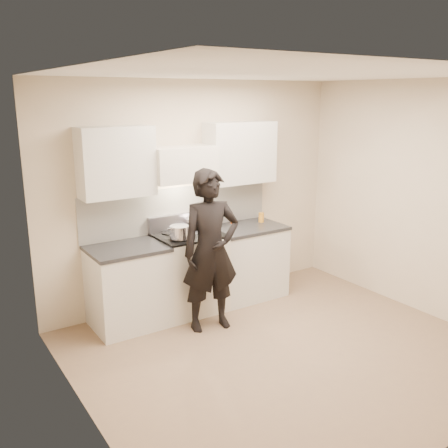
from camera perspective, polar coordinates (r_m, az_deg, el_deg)
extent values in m
plane|color=#80674B|center=(5.25, 6.98, -14.23)|extent=(4.00, 4.00, 0.00)
cube|color=beige|center=(6.15, -3.14, 3.58)|extent=(4.00, 0.04, 2.70)
cube|color=beige|center=(3.81, -16.13, -3.88)|extent=(0.04, 3.50, 2.70)
cube|color=beige|center=(6.22, 21.69, 2.68)|extent=(0.04, 3.50, 2.70)
cube|color=white|center=(4.61, 8.05, 16.55)|extent=(4.00, 3.50, 0.02)
cube|color=white|center=(6.06, -5.11, 1.78)|extent=(2.50, 0.02, 0.53)
cube|color=#A09DAC|center=(6.04, -5.33, 0.22)|extent=(0.76, 0.08, 0.20)
cube|color=silver|center=(5.77, -4.79, 6.85)|extent=(0.76, 0.40, 0.40)
cylinder|color=silver|center=(5.64, -3.88, 4.84)|extent=(0.66, 0.02, 0.02)
cube|color=silver|center=(6.23, 1.84, 8.15)|extent=(0.90, 0.33, 0.75)
cube|color=silver|center=(5.47, -12.24, 6.94)|extent=(0.80, 0.33, 0.75)
cube|color=beige|center=(6.25, -1.97, 1.42)|extent=(0.08, 0.01, 0.12)
cube|color=silver|center=(5.98, -3.96, -5.63)|extent=(0.76, 0.65, 0.92)
cube|color=black|center=(5.83, -4.04, -1.28)|extent=(0.76, 0.65, 0.02)
cube|color=#B9B9C3|center=(6.00, -3.27, -0.66)|extent=(0.36, 0.34, 0.01)
cylinder|color=silver|center=(5.63, -2.54, -3.45)|extent=(0.62, 0.02, 0.02)
cylinder|color=black|center=(5.62, -4.90, -1.71)|extent=(0.18, 0.18, 0.01)
cylinder|color=black|center=(5.79, -1.76, -1.17)|extent=(0.18, 0.18, 0.01)
cylinder|color=black|center=(5.87, -6.29, -1.01)|extent=(0.18, 0.18, 0.01)
cylinder|color=black|center=(6.04, -3.24, -0.52)|extent=(0.18, 0.18, 0.01)
cube|color=silver|center=(6.40, 2.56, -4.41)|extent=(0.90, 0.65, 0.88)
cube|color=black|center=(6.27, 2.61, -0.43)|extent=(0.92, 0.67, 0.04)
cube|color=silver|center=(5.67, -10.90, -7.22)|extent=(0.80, 0.65, 0.88)
cube|color=black|center=(5.52, -11.13, -2.78)|extent=(0.82, 0.67, 0.04)
ellipsoid|color=silver|center=(6.02, -3.07, 0.36)|extent=(0.32, 0.32, 0.17)
torus|color=silver|center=(6.01, -3.07, 0.74)|extent=(0.33, 0.33, 0.01)
ellipsoid|color=beige|center=(6.02, -3.07, 0.28)|extent=(0.18, 0.18, 0.08)
cylinder|color=white|center=(5.87, -2.84, 0.94)|extent=(0.07, 0.23, 0.17)
cylinder|color=silver|center=(5.59, -5.12, -0.93)|extent=(0.23, 0.23, 0.15)
cube|color=silver|center=(5.51, -6.32, -0.60)|extent=(0.05, 0.02, 0.01)
cube|color=silver|center=(5.64, -3.98, -0.20)|extent=(0.05, 0.02, 0.01)
cylinder|color=#A09DAC|center=(6.17, -1.16, 0.37)|extent=(0.12, 0.12, 0.17)
cylinder|color=black|center=(6.17, -0.95, 1.19)|extent=(0.01, 0.01, 0.31)
cylinder|color=white|center=(6.18, -1.12, 1.21)|extent=(0.01, 0.01, 0.31)
cylinder|color=#A09DAC|center=(6.17, -1.32, 1.20)|extent=(0.01, 0.01, 0.31)
cylinder|color=black|center=(6.16, -1.43, 1.16)|extent=(0.01, 0.01, 0.31)
cylinder|color=#A09DAC|center=(6.13, -1.38, 1.11)|extent=(0.01, 0.01, 0.31)
cylinder|color=white|center=(6.12, -1.21, 1.09)|extent=(0.01, 0.01, 0.31)
cylinder|color=black|center=(6.13, -1.01, 1.10)|extent=(0.01, 0.01, 0.31)
cylinder|color=#A09DAC|center=(6.15, -0.90, 1.14)|extent=(0.01, 0.01, 0.31)
cylinder|color=#ED5004|center=(6.38, 0.92, 0.33)|extent=(0.04, 0.04, 0.06)
cylinder|color=#BD371A|center=(6.37, 0.92, 0.69)|extent=(0.04, 0.04, 0.02)
cylinder|color=orange|center=(6.47, 4.28, 0.76)|extent=(0.07, 0.07, 0.12)
imported|color=black|center=(5.38, -1.53, -3.09)|extent=(0.71, 0.53, 1.78)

